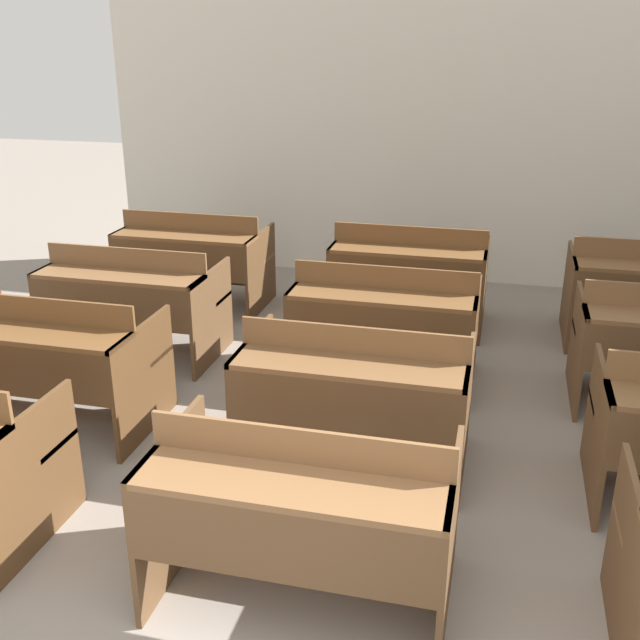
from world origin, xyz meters
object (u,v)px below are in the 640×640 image
(bench_third_left, at_px, (132,298))
(bench_second_center, at_px, (354,390))
(bench_back_center, at_px, (409,272))
(bench_back_left, at_px, (193,256))
(bench_front_center, at_px, (302,508))
(bench_third_center, at_px, (385,319))
(bench_second_left, at_px, (48,357))

(bench_third_left, bearing_deg, bench_second_center, -30.32)
(bench_second_center, distance_m, bench_third_left, 2.31)
(bench_back_center, bearing_deg, bench_back_left, 179.77)
(bench_third_left, xyz_separation_m, bench_back_left, (0.00, 1.19, 0.00))
(bench_front_center, height_order, bench_back_center, same)
(bench_third_left, relative_size, bench_third_center, 1.00)
(bench_front_center, distance_m, bench_back_left, 4.05)
(bench_second_left, relative_size, bench_second_center, 1.00)
(bench_third_center, bearing_deg, bench_back_left, 148.90)
(bench_front_center, bearing_deg, bench_third_left, 130.56)
(bench_second_center, xyz_separation_m, bench_back_left, (-1.99, 2.36, 0.00))
(bench_front_center, xyz_separation_m, bench_back_left, (-1.99, 3.53, 0.00))
(bench_second_left, xyz_separation_m, bench_back_center, (1.98, 2.35, 0.00))
(bench_second_left, distance_m, bench_back_center, 3.07)
(bench_back_center, bearing_deg, bench_third_left, -149.26)
(bench_second_center, bearing_deg, bench_back_left, 130.13)
(bench_third_left, relative_size, bench_back_left, 1.00)
(bench_back_center, bearing_deg, bench_second_center, -90.06)
(bench_second_left, height_order, bench_back_left, same)
(bench_third_center, bearing_deg, bench_second_left, -149.33)
(bench_second_left, height_order, bench_third_left, same)
(bench_second_left, bearing_deg, bench_back_left, 90.22)
(bench_second_center, xyz_separation_m, bench_back_center, (0.00, 2.35, 0.00))
(bench_second_left, bearing_deg, bench_second_center, -0.11)
(bench_second_left, height_order, bench_second_center, same)
(bench_second_center, relative_size, bench_back_center, 1.00)
(bench_back_left, bearing_deg, bench_second_left, -89.78)
(bench_third_left, height_order, bench_third_center, same)
(bench_back_left, xyz_separation_m, bench_back_center, (1.99, -0.01, 0.00))
(bench_third_center, bearing_deg, bench_back_center, 89.15)
(bench_third_left, bearing_deg, bench_back_center, 30.74)
(bench_second_left, height_order, bench_third_center, same)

